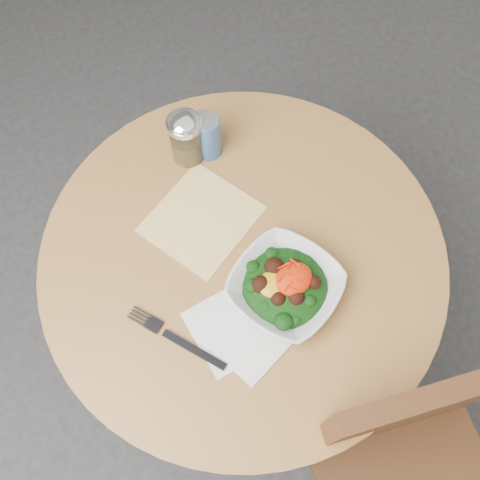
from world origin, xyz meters
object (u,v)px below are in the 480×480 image
Objects in this scene: salad_bowl at (285,286)px; spice_shaker at (186,138)px; chair at (408,464)px; beverage_can at (208,136)px.

spice_shaker is at bearing 82.37° from salad_bowl.
chair reaches higher than spice_shaker.
salad_bowl is 0.40m from beverage_can.
chair is 3.47× the size of salad_bowl.
salad_bowl is 2.20× the size of beverage_can.
chair is 6.45× the size of spice_shaker.
chair is at bearing -93.06° from spice_shaker.
chair is at bearing -88.81° from salad_bowl.
spice_shaker reaches higher than salad_bowl.
spice_shaker is 0.05m from beverage_can.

